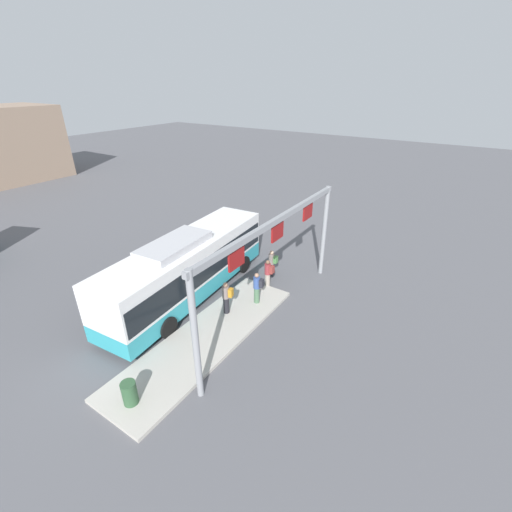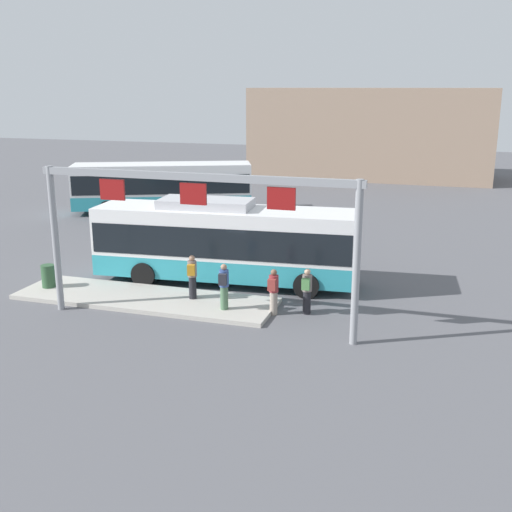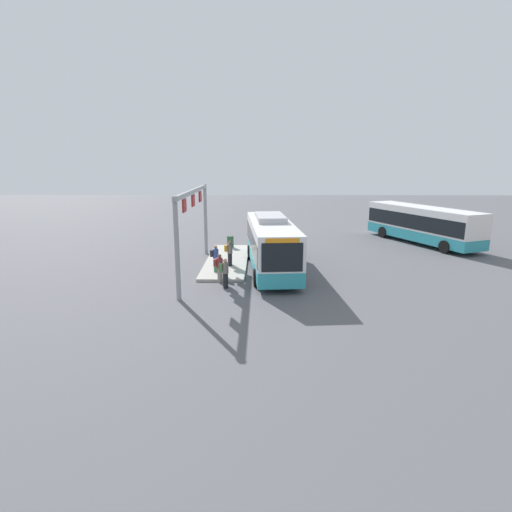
# 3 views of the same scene
# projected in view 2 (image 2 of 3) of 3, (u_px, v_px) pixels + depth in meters

# --- Properties ---
(ground_plane) EXTENTS (120.00, 120.00, 0.00)m
(ground_plane) POSITION_uv_depth(u_px,v_px,m) (226.00, 282.00, 25.68)
(ground_plane) COLOR #56565B
(platform_curb) EXTENTS (10.00, 2.80, 0.16)m
(platform_curb) POSITION_uv_depth(u_px,v_px,m) (145.00, 298.00, 23.50)
(platform_curb) COLOR #B2ADA3
(platform_curb) RESTS_ON ground
(bus_main) EXTENTS (10.81, 3.38, 3.46)m
(bus_main) POSITION_uv_depth(u_px,v_px,m) (225.00, 240.00, 25.20)
(bus_main) COLOR teal
(bus_main) RESTS_ON ground
(bus_background_left) EXTENTS (11.28, 6.60, 3.10)m
(bus_background_left) POSITION_uv_depth(u_px,v_px,m) (163.00, 184.00, 39.65)
(bus_background_left) COLOR teal
(bus_background_left) RESTS_ON ground
(person_boarding) EXTENTS (0.35, 0.53, 1.67)m
(person_boarding) POSITION_uv_depth(u_px,v_px,m) (307.00, 290.00, 21.90)
(person_boarding) COLOR black
(person_boarding) RESTS_ON ground
(person_waiting_near) EXTENTS (0.35, 0.53, 1.67)m
(person_waiting_near) POSITION_uv_depth(u_px,v_px,m) (273.00, 291.00, 21.82)
(person_waiting_near) COLOR gray
(person_waiting_near) RESTS_ON ground
(person_waiting_mid) EXTENTS (0.39, 0.56, 1.67)m
(person_waiting_mid) POSITION_uv_depth(u_px,v_px,m) (224.00, 286.00, 21.89)
(person_waiting_mid) COLOR #476B4C
(person_waiting_mid) RESTS_ON platform_curb
(person_waiting_far) EXTENTS (0.43, 0.58, 1.67)m
(person_waiting_far) POSITION_uv_depth(u_px,v_px,m) (192.00, 276.00, 23.01)
(person_waiting_far) COLOR black
(person_waiting_far) RESTS_ON platform_curb
(platform_sign_gantry) EXTENTS (11.01, 0.24, 5.20)m
(platform_sign_gantry) POSITION_uv_depth(u_px,v_px,m) (194.00, 214.00, 20.08)
(platform_sign_gantry) COLOR gray
(platform_sign_gantry) RESTS_ON ground
(station_building) EXTENTS (20.55, 8.00, 7.70)m
(station_building) POSITION_uv_depth(u_px,v_px,m) (371.00, 133.00, 54.87)
(station_building) COLOR gray
(station_building) RESTS_ON ground
(trash_bin) EXTENTS (0.52, 0.52, 0.90)m
(trash_bin) POSITION_uv_depth(u_px,v_px,m) (48.00, 276.00, 24.48)
(trash_bin) COLOR #2D5133
(trash_bin) RESTS_ON platform_curb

